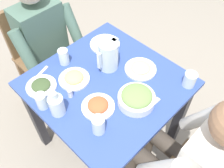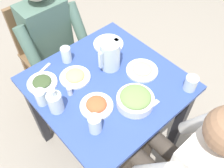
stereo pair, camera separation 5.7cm
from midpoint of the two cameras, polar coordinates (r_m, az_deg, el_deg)
name	(u,v)px [view 1 (the left image)]	position (r m, az deg, el deg)	size (l,w,h in m)	color
ground_plane	(108,141)	(2.11, -1.66, -12.91)	(8.00, 8.00, 0.00)	gray
dining_table	(107,97)	(1.58, -2.15, -2.92)	(0.83, 0.83, 0.75)	#334C99
chair_near	(39,50)	(2.13, -17.27, 7.42)	(0.40, 0.40, 0.88)	brown
diner_near	(50,49)	(1.90, -14.88, 7.84)	(0.48, 0.53, 1.18)	#4C6B5B
diner_far	(187,156)	(1.39, 15.73, -15.60)	(0.48, 0.53, 1.18)	silver
water_pitcher	(108,55)	(1.49, -1.94, 6.57)	(0.16, 0.12, 0.19)	silver
salad_bowl	(137,98)	(1.35, 4.46, -3.23)	(0.21, 0.21, 0.09)	white
plate_fries	(74,78)	(1.50, -9.82, 1.35)	(0.19, 0.19, 0.05)	white
plate_yoghurt	(105,43)	(1.70, -2.63, 9.35)	(0.20, 0.20, 0.05)	white
plate_beans	(141,68)	(1.54, 5.52, 3.58)	(0.20, 0.20, 0.04)	white
plate_rice_curry	(98,106)	(1.35, -4.45, -5.03)	(0.18, 0.18, 0.05)	white
plate_dolmas	(41,86)	(1.51, -17.05, -0.40)	(0.18, 0.18, 0.04)	white
water_glass_near_left	(64,57)	(1.58, -12.09, 6.15)	(0.06, 0.06, 0.10)	silver
water_glass_by_pitcher	(42,101)	(1.39, -17.02, -3.78)	(0.06, 0.06, 0.10)	silver
water_glass_center	(190,80)	(1.49, 16.40, 0.97)	(0.07, 0.07, 0.09)	silver
water_glass_far_left	(98,125)	(1.25, -4.48, -9.41)	(0.07, 0.07, 0.11)	silver
oil_carafe	(57,106)	(1.34, -13.77, -4.93)	(0.08, 0.08, 0.16)	silver
salt_shaker	(70,93)	(1.41, -10.78, -2.15)	(0.03, 0.03, 0.05)	white
fork_near	(149,107)	(1.37, 7.35, -5.35)	(0.17, 0.03, 0.01)	silver
knife_near	(38,76)	(1.57, -17.66, 1.70)	(0.18, 0.02, 0.01)	silver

